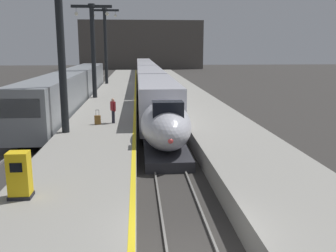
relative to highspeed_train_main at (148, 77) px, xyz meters
The scene contains 16 objects.
platform_left 20.03m from the highspeed_train_main, 101.70° to the right, with size 4.80×110.00×1.05m, color gray.
platform_right 20.03m from the highspeed_train_main, 78.30° to the right, with size 4.80×110.00×1.05m, color gray.
platform_left_safety_stripe 19.66m from the highspeed_train_main, 95.17° to the right, with size 0.20×107.80×0.01m, color yellow.
rail_main_left 16.94m from the highspeed_train_main, 92.55° to the right, with size 0.08×110.00×0.12m, color slate.
rail_main_right 16.94m from the highspeed_train_main, 87.45° to the right, with size 0.08×110.00×0.12m, color slate.
rail_secondary_left 19.10m from the highspeed_train_main, 117.76° to the right, with size 0.08×110.00×0.12m, color slate.
rail_secondary_right 18.45m from the highspeed_train_main, 113.61° to the right, with size 0.08×110.00×0.12m, color slate.
highspeed_train_main is the anchor object (origin of this frame).
regional_train_adjacent 16.80m from the highspeed_train_main, 118.83° to the right, with size 2.85×36.60×3.80m.
station_column_mid 32.43m from the highspeed_train_main, 100.61° to the right, with size 4.00×0.68×9.93m.
station_column_far 16.91m from the highspeed_train_main, 111.27° to the right, with size 4.00×0.68×9.26m.
station_column_distant 7.90m from the highspeed_train_main, behind, with size 4.00×0.68×10.38m.
passenger_near_edge 29.03m from the highspeed_train_main, 96.32° to the right, with size 0.38×0.50×1.69m.
rolling_suitcase 29.56m from the highspeed_train_main, 98.20° to the right, with size 0.40×0.22×0.98m.
ticket_machine_yellow 42.02m from the highspeed_train_main, 97.59° to the right, with size 0.76×0.62×1.60m.
terminus_back_wall 57.91m from the highspeed_train_main, 90.00° to the left, with size 36.00×2.00×14.00m, color #4C4742.
Camera 1 is at (-1.55, -9.66, 6.02)m, focal length 39.98 mm.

